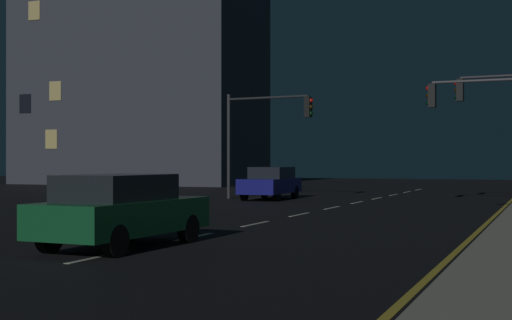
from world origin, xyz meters
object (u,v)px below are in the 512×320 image
(traffic_light_far_left, at_px, (493,111))
(traffic_light_mid_left, at_px, (476,113))
(building_distant, at_px, (140,70))
(traffic_light_near_right, at_px, (265,123))
(street_lamp_far_end, at_px, (507,21))
(car, at_px, (121,209))
(car_oncoming, at_px, (271,182))

(traffic_light_far_left, bearing_deg, traffic_light_mid_left, -99.90)
(building_distant, bearing_deg, traffic_light_far_left, -33.57)
(traffic_light_far_left, height_order, building_distant, building_distant)
(traffic_light_near_right, xyz_separation_m, street_lamp_far_end, (12.00, -17.27, 0.98))
(car, bearing_deg, street_lamp_far_end, 15.32)
(car_oncoming, bearing_deg, traffic_light_near_right, -148.87)
(traffic_light_far_left, bearing_deg, street_lamp_far_end, -85.00)
(traffic_light_far_left, relative_size, building_distant, 0.29)
(traffic_light_far_left, bearing_deg, car_oncoming, 177.99)
(street_lamp_far_end, bearing_deg, car_oncoming, 124.05)
(car_oncoming, height_order, street_lamp_far_end, street_lamp_far_end)
(traffic_light_near_right, height_order, building_distant, building_distant)
(traffic_light_near_right, relative_size, building_distant, 0.27)
(traffic_light_near_right, height_order, traffic_light_mid_left, traffic_light_mid_left)
(car, height_order, traffic_light_far_left, traffic_light_far_left)
(traffic_light_far_left, bearing_deg, car, -107.89)
(traffic_light_far_left, height_order, traffic_light_mid_left, traffic_light_far_left)
(car_oncoming, xyz_separation_m, traffic_light_near_right, (-0.23, -0.14, 2.85))
(car, bearing_deg, traffic_light_mid_left, 70.91)
(traffic_light_far_left, distance_m, street_lamp_far_end, 17.13)
(car, height_order, traffic_light_mid_left, traffic_light_mid_left)
(car_oncoming, distance_m, traffic_light_far_left, 10.76)
(car_oncoming, distance_m, street_lamp_far_end, 21.36)
(street_lamp_far_end, bearing_deg, traffic_light_far_left, 95.00)
(car, bearing_deg, car_oncoming, 101.85)
(car_oncoming, height_order, building_distant, building_distant)
(street_lamp_far_end, xyz_separation_m, building_distant, (-30.49, 36.29, 4.65))
(traffic_light_far_left, relative_size, traffic_light_mid_left, 1.08)
(car_oncoming, height_order, traffic_light_mid_left, traffic_light_mid_left)
(traffic_light_near_right, xyz_separation_m, traffic_light_mid_left, (10.05, -2.82, 0.07))
(car, relative_size, traffic_light_mid_left, 0.87)
(street_lamp_far_end, bearing_deg, traffic_light_mid_left, 97.66)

